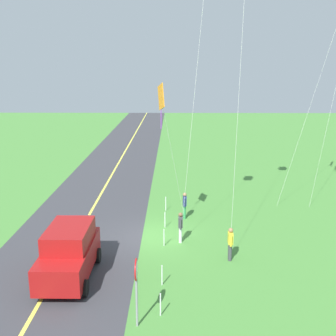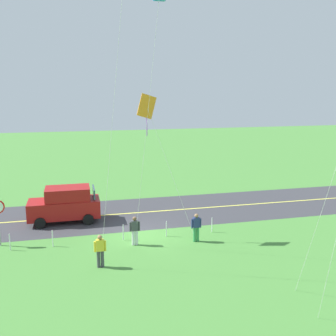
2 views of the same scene
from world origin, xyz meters
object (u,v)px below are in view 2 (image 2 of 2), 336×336
at_px(person_child_watcher, 100,250).
at_px(car_suv_foreground, 65,204).
at_px(person_adult_near, 196,227).
at_px(kite_red_low, 147,109).
at_px(person_adult_companion, 135,230).

bearing_deg(person_child_watcher, car_suv_foreground, 68.90).
xyz_separation_m(person_adult_near, kite_red_low, (2.43, -1.29, 6.39)).
bearing_deg(person_adult_companion, person_child_watcher, 117.05).
relative_size(car_suv_foreground, person_adult_companion, 2.75).
distance_m(car_suv_foreground, person_adult_near, 8.72).
bearing_deg(kite_red_low, car_suv_foreground, -39.77).
relative_size(person_adult_near, person_child_watcher, 1.00).
xyz_separation_m(car_suv_foreground, person_adult_companion, (-3.67, 4.83, -0.29)).
relative_size(car_suv_foreground, person_child_watcher, 2.75).
bearing_deg(person_adult_near, car_suv_foreground, 63.65).
relative_size(person_adult_near, kite_red_low, 0.20).
distance_m(person_child_watcher, kite_red_low, 7.76).
height_order(car_suv_foreground, kite_red_low, kite_red_low).
bearing_deg(person_child_watcher, person_adult_companion, 14.56).
xyz_separation_m(person_child_watcher, kite_red_low, (-2.95, -3.28, 6.39)).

